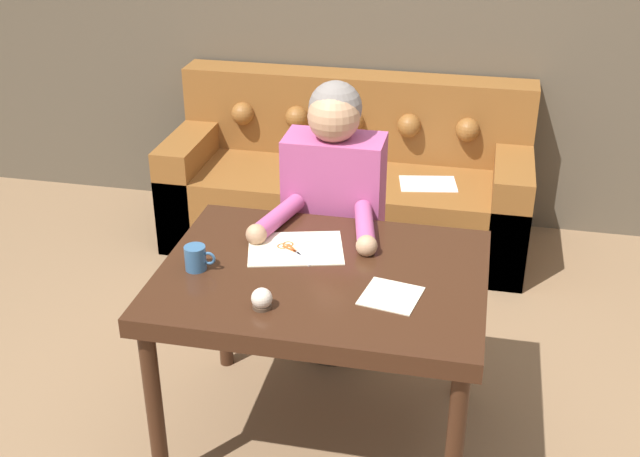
# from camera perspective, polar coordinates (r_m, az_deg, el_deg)

# --- Properties ---
(ground_plane) EXTENTS (16.00, 16.00, 0.00)m
(ground_plane) POSITION_cam_1_polar(r_m,az_deg,el_deg) (3.30, 0.67, -14.14)
(ground_plane) COLOR #846647
(dining_table) EXTENTS (1.15, 0.87, 0.75)m
(dining_table) POSITION_cam_1_polar(r_m,az_deg,el_deg) (2.88, 0.16, -4.45)
(dining_table) COLOR #381E11
(dining_table) RESTS_ON ground_plane
(couch) EXTENTS (1.99, 0.77, 0.90)m
(couch) POSITION_cam_1_polar(r_m,az_deg,el_deg) (4.54, 2.01, 3.08)
(couch) COLOR brown
(couch) RESTS_ON ground_plane
(person) EXTENTS (0.50, 0.61, 1.26)m
(person) POSITION_cam_1_polar(r_m,az_deg,el_deg) (3.39, 0.95, 0.33)
(person) COLOR #33281E
(person) RESTS_ON ground_plane
(pattern_paper_main) EXTENTS (0.40, 0.34, 0.00)m
(pattern_paper_main) POSITION_cam_1_polar(r_m,az_deg,el_deg) (2.98, -1.75, -1.43)
(pattern_paper_main) COLOR beige
(pattern_paper_main) RESTS_ON dining_table
(pattern_paper_offcut) EXTENTS (0.22, 0.22, 0.00)m
(pattern_paper_offcut) POSITION_cam_1_polar(r_m,az_deg,el_deg) (2.70, 5.07, -4.79)
(pattern_paper_offcut) COLOR beige
(pattern_paper_offcut) RESTS_ON dining_table
(scissors) EXTENTS (0.18, 0.16, 0.01)m
(scissors) POSITION_cam_1_polar(r_m,az_deg,el_deg) (2.97, -2.02, -1.51)
(scissors) COLOR silver
(scissors) RESTS_ON dining_table
(mug) EXTENTS (0.11, 0.08, 0.09)m
(mug) POSITION_cam_1_polar(r_m,az_deg,el_deg) (2.86, -8.81, -2.08)
(mug) COLOR #335B84
(mug) RESTS_ON dining_table
(pin_cushion) EXTENTS (0.07, 0.07, 0.07)m
(pin_cushion) POSITION_cam_1_polar(r_m,az_deg,el_deg) (2.62, -4.16, -5.04)
(pin_cushion) COLOR #4C3828
(pin_cushion) RESTS_ON dining_table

